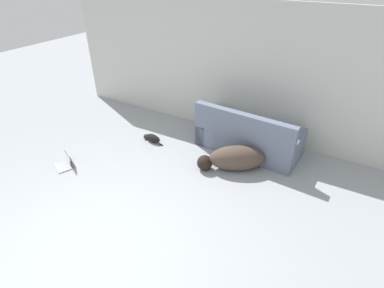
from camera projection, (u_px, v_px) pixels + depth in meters
name	position (u px, v px, depth m)	size (l,w,h in m)	color
ground_plane	(91.00, 257.00, 3.62)	(20.00, 20.00, 0.00)	#999EA3
wall_back	(225.00, 70.00, 5.74)	(7.20, 0.06, 2.53)	beige
couch	(248.00, 138.00, 5.49)	(1.91, 0.94, 0.88)	slate
dog	(234.00, 159.00, 5.04)	(1.27, 0.90, 0.43)	#4C3D33
cat	(152.00, 138.00, 5.88)	(0.50, 0.19, 0.16)	black
laptop_open	(67.00, 162.00, 5.19)	(0.41, 0.40, 0.25)	gray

